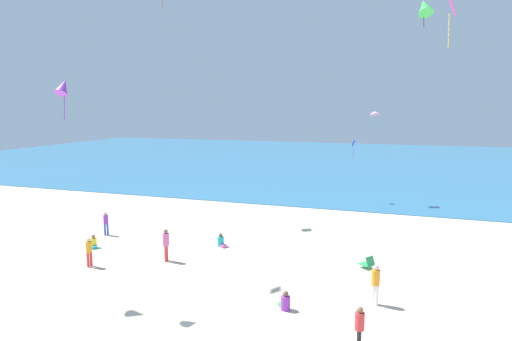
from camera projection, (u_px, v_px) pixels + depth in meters
ground_plane at (276, 259)px, 22.14m from camera, size 120.00×120.00×0.00m
ocean_water at (358, 161)px, 61.03m from camera, size 120.00×60.00×0.05m
beach_chair_near_camera at (368, 263)px, 20.75m from camera, size 0.84×0.80×0.62m
person_0 at (166, 243)px, 21.69m from camera, size 0.40×0.40×1.62m
person_1 at (375, 282)px, 16.90m from camera, size 0.45×0.45×1.59m
person_2 at (94, 243)px, 23.85m from camera, size 0.62×0.61×0.72m
person_3 at (106, 222)px, 26.09m from camera, size 0.39×0.39×1.40m
person_4 at (359, 326)px, 13.59m from camera, size 0.31×0.31×1.50m
person_5 at (89, 250)px, 20.95m from camera, size 0.36×0.36×1.43m
person_6 at (221, 242)px, 24.05m from camera, size 0.66×0.58×0.74m
person_7 at (285, 302)px, 16.58m from camera, size 0.61×0.66×0.74m
kite_pink at (374, 113)px, 34.32m from camera, size 0.99×0.99×1.31m
kite_green at (425, 7)px, 23.06m from camera, size 1.09×1.32×1.64m
kite_magenta at (451, 2)px, 15.17m from camera, size 0.41×1.13×2.10m
kite_blue at (353, 144)px, 34.96m from camera, size 0.17×0.59×1.49m
kite_purple at (63, 87)px, 16.80m from camera, size 0.54×0.76×1.61m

